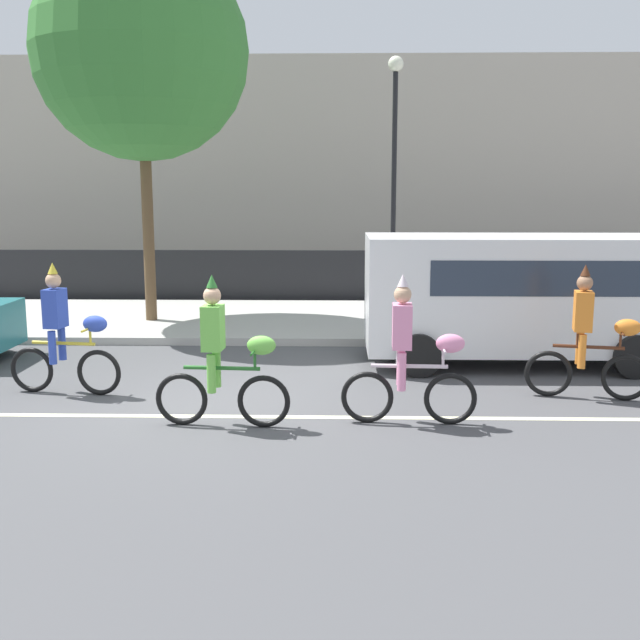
% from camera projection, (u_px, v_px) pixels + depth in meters
% --- Properties ---
extents(ground_plane, '(80.00, 80.00, 0.00)m').
position_uv_depth(ground_plane, '(213.00, 406.00, 10.32)').
color(ground_plane, '#4C4C4F').
extents(road_centre_line, '(36.00, 0.14, 0.01)m').
position_uv_depth(road_centre_line, '(207.00, 416.00, 9.83)').
color(road_centre_line, beige).
rests_on(road_centre_line, ground).
extents(sidewalk_curb, '(60.00, 5.00, 0.15)m').
position_uv_depth(sidewalk_curb, '(261.00, 320.00, 16.71)').
color(sidewalk_curb, '#ADAAA3').
rests_on(sidewalk_curb, ground).
extents(fence_line, '(40.00, 0.08, 1.40)m').
position_uv_depth(fence_line, '(272.00, 277.00, 19.46)').
color(fence_line, black).
rests_on(fence_line, ground).
extents(building_backdrop, '(28.00, 8.00, 7.06)m').
position_uv_depth(building_backdrop, '(332.00, 173.00, 27.41)').
color(building_backdrop, '#B2A899').
rests_on(building_backdrop, ground).
extents(parade_cyclist_cobalt, '(1.71, 0.51, 1.92)m').
position_uv_depth(parade_cyclist_cobalt, '(64.00, 337.00, 10.81)').
color(parade_cyclist_cobalt, black).
rests_on(parade_cyclist_cobalt, ground).
extents(parade_cyclist_lime, '(1.72, 0.50, 1.92)m').
position_uv_depth(parade_cyclist_lime, '(223.00, 361.00, 9.30)').
color(parade_cyclist_lime, black).
rests_on(parade_cyclist_lime, ground).
extents(parade_cyclist_pink, '(1.72, 0.50, 1.92)m').
position_uv_depth(parade_cyclist_pink, '(411.00, 359.00, 9.40)').
color(parade_cyclist_pink, black).
rests_on(parade_cyclist_pink, ground).
extents(parade_cyclist_orange, '(1.70, 0.54, 1.92)m').
position_uv_depth(parade_cyclist_orange, '(590.00, 341.00, 10.54)').
color(parade_cyclist_orange, black).
rests_on(parade_cyclist_orange, ground).
extents(parked_van_white, '(5.00, 2.22, 2.18)m').
position_uv_depth(parked_van_white, '(519.00, 289.00, 12.64)').
color(parked_van_white, white).
rests_on(parked_van_white, ground).
extents(street_lamp_post, '(0.36, 0.36, 5.86)m').
position_uv_depth(street_lamp_post, '(394.00, 145.00, 17.69)').
color(street_lamp_post, black).
rests_on(street_lamp_post, sidewalk_curb).
extents(street_tree_near_lamp, '(4.44, 4.44, 7.81)m').
position_uv_depth(street_tree_near_lamp, '(141.00, 52.00, 15.33)').
color(street_tree_near_lamp, brown).
rests_on(street_tree_near_lamp, sidewalk_curb).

